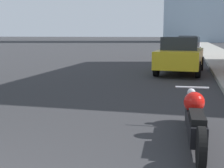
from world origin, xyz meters
The scene contains 4 objects.
sidewalk centered at (5.03, 40.00, 0.07)m, with size 2.61×240.00×0.15m.
motorcycle centered at (2.83, 3.19, 0.38)m, with size 0.62×2.68×0.78m.
parked_car_yellow centered at (2.33, 12.44, 0.83)m, with size 2.15×4.52×1.63m.
parked_car_silver centered at (2.63, 25.42, 0.82)m, with size 2.15×4.08×1.63m.
Camera 1 is at (2.69, -1.95, 1.75)m, focal length 50.00 mm.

